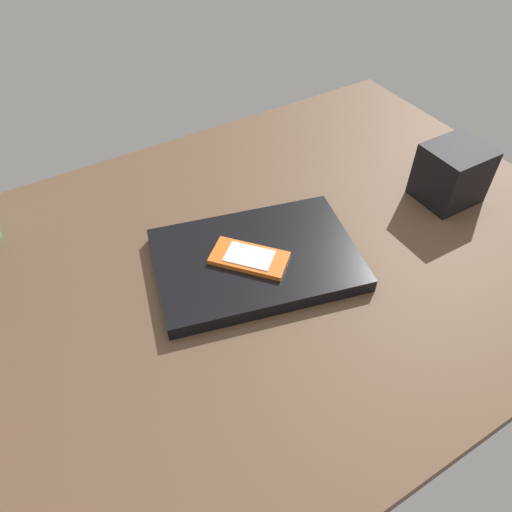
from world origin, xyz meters
TOP-DOWN VIEW (x-y plane):
  - desk_surface at (0.00, 0.00)cm, footprint 120.00×80.00cm
  - laptop_closed at (-1.02, 1.08)cm, footprint 36.29×28.82cm
  - cell_phone_on_laptop at (0.52, 1.60)cm, footprint 12.17×12.79cm
  - desk_organizer at (-40.35, 4.28)cm, footprint 10.63×9.75cm

SIDE VIEW (x-z plane):
  - desk_surface at x=0.00cm, z-range 0.00..3.00cm
  - laptop_closed at x=-1.02cm, z-range 3.00..5.41cm
  - cell_phone_on_laptop at x=0.52cm, z-range 5.38..6.33cm
  - desk_organizer at x=-40.35cm, z-range 3.00..13.51cm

